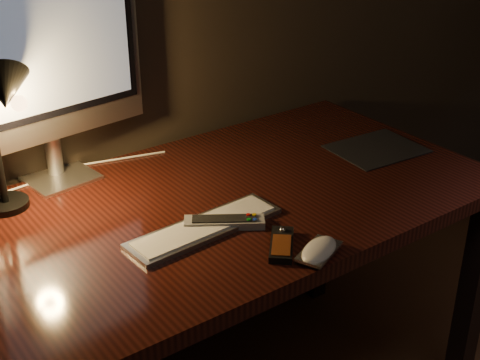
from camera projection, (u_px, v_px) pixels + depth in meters
desk at (171, 244)px, 1.69m from camera, size 1.60×0.75×0.75m
monitor at (46, 60)px, 1.59m from camera, size 0.51×0.17×0.54m
keyboard at (205, 227)px, 1.50m from camera, size 0.38×0.13×0.01m
mousepad at (377, 149)px, 1.91m from camera, size 0.26×0.22×0.00m
mouse at (319, 252)px, 1.40m from camera, size 0.13×0.10×0.02m
media_remote at (282, 244)px, 1.43m from camera, size 0.12×0.13×0.02m
tv_remote at (224, 222)px, 1.52m from camera, size 0.18×0.14×0.02m
desk_lamp at (5, 111)px, 1.48m from camera, size 0.17×0.19×0.37m
cable at (52, 180)px, 1.72m from camera, size 0.66×0.08×0.01m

